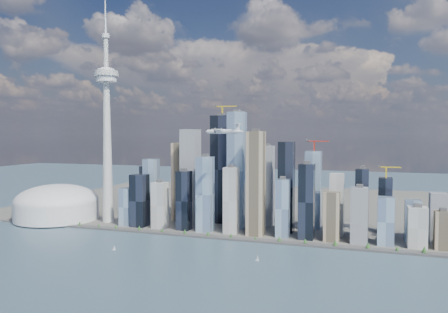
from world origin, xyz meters
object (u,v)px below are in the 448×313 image
(needle_tower, at_px, (107,124))
(sailboat_east, at_px, (257,259))
(airplane, at_px, (224,131))
(dome_stadium, at_px, (57,204))
(sailboat_west, at_px, (114,248))

(needle_tower, height_order, sailboat_east, needle_tower)
(sailboat_east, bearing_deg, airplane, 154.50)
(needle_tower, distance_m, sailboat_east, 511.92)
(dome_stadium, distance_m, airplane, 516.16)
(dome_stadium, bearing_deg, airplane, -12.85)
(needle_tower, xyz_separation_m, dome_stadium, (-140.00, -10.00, -196.40))
(needle_tower, bearing_deg, sailboat_west, -54.19)
(dome_stadium, relative_size, sailboat_west, 20.09)
(dome_stadium, relative_size, airplane, 2.54)
(needle_tower, height_order, airplane, needle_tower)
(airplane, relative_size, sailboat_east, 7.72)
(airplane, bearing_deg, needle_tower, 166.85)
(sailboat_west, bearing_deg, needle_tower, 126.13)
(dome_stadium, bearing_deg, needle_tower, 4.09)
(airplane, xyz_separation_m, sailboat_west, (-182.66, -89.15, -215.69))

